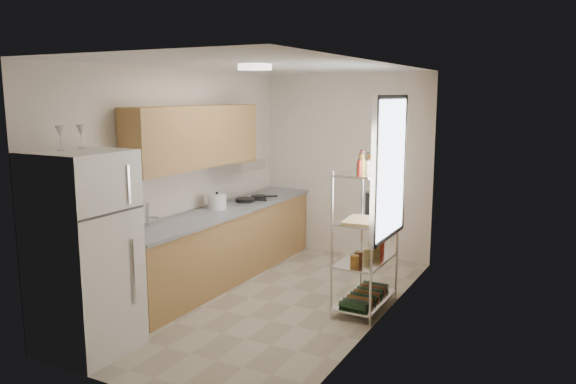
# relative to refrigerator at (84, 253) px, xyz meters

# --- Properties ---
(room) EXTENTS (2.52, 4.42, 2.62)m
(room) POSITION_rel_refrigerator_xyz_m (0.87, 1.83, 0.39)
(room) COLOR #ADA38C
(room) RESTS_ON ground
(counter_run) EXTENTS (0.63, 3.51, 0.90)m
(counter_run) POSITION_rel_refrigerator_xyz_m (-0.05, 2.26, -0.46)
(counter_run) COLOR #A78347
(counter_run) RESTS_ON ground
(upper_cabinets) EXTENTS (0.33, 2.20, 0.72)m
(upper_cabinets) POSITION_rel_refrigerator_xyz_m (-0.18, 1.93, 0.90)
(upper_cabinets) COLOR #A78347
(upper_cabinets) RESTS_ON room
(range_hood) EXTENTS (0.50, 0.60, 0.12)m
(range_hood) POSITION_rel_refrigerator_xyz_m (-0.13, 2.73, 0.48)
(range_hood) COLOR #B7BABC
(range_hood) RESTS_ON room
(window) EXTENTS (0.06, 1.00, 1.46)m
(window) POSITION_rel_refrigerator_xyz_m (2.10, 2.18, 0.64)
(window) COLOR white
(window) RESTS_ON room
(bakers_rack) EXTENTS (0.45, 0.90, 1.73)m
(bakers_rack) POSITION_rel_refrigerator_xyz_m (1.88, 2.12, 0.20)
(bakers_rack) COLOR silver
(bakers_rack) RESTS_ON ground
(ceiling_dome) EXTENTS (0.34, 0.34, 0.05)m
(ceiling_dome) POSITION_rel_refrigerator_xyz_m (0.87, 1.53, 1.66)
(ceiling_dome) COLOR white
(ceiling_dome) RESTS_ON room
(refrigerator) EXTENTS (0.75, 0.75, 1.82)m
(refrigerator) POSITION_rel_refrigerator_xyz_m (0.00, 0.00, 0.00)
(refrigerator) COLOR white
(refrigerator) RESTS_ON ground
(wine_glass_a) EXTENTS (0.08, 0.08, 0.21)m
(wine_glass_a) POSITION_rel_refrigerator_xyz_m (-0.12, -0.07, 1.02)
(wine_glass_a) COLOR silver
(wine_glass_a) RESTS_ON refrigerator
(wine_glass_b) EXTENTS (0.08, 0.08, 0.22)m
(wine_glass_b) POSITION_rel_refrigerator_xyz_m (-0.09, 0.13, 1.02)
(wine_glass_b) COLOR silver
(wine_glass_b) RESTS_ON refrigerator
(rice_cooker) EXTENTS (0.23, 0.23, 0.18)m
(rice_cooker) POSITION_rel_refrigerator_xyz_m (-0.11, 2.22, 0.08)
(rice_cooker) COLOR white
(rice_cooker) RESTS_ON counter_run
(frying_pan_large) EXTENTS (0.33, 0.33, 0.04)m
(frying_pan_large) POSITION_rel_refrigerator_xyz_m (-0.06, 2.78, 0.01)
(frying_pan_large) COLOR black
(frying_pan_large) RESTS_ON counter_run
(frying_pan_small) EXTENTS (0.29, 0.29, 0.04)m
(frying_pan_small) POSITION_rel_refrigerator_xyz_m (-0.02, 3.06, 0.01)
(frying_pan_small) COLOR black
(frying_pan_small) RESTS_ON counter_run
(cutting_board) EXTENTS (0.39, 0.48, 0.03)m
(cutting_board) POSITION_rel_refrigerator_xyz_m (1.92, 1.90, 0.12)
(cutting_board) COLOR tan
(cutting_board) RESTS_ON bakers_rack
(espresso_machine) EXTENTS (0.22, 0.27, 0.27)m
(espresso_machine) POSITION_rel_refrigerator_xyz_m (1.94, 2.28, 0.24)
(espresso_machine) COLOR black
(espresso_machine) RESTS_ON bakers_rack
(storage_bag) EXTENTS (0.12, 0.15, 0.16)m
(storage_bag) POSITION_rel_refrigerator_xyz_m (1.91, 2.46, -0.27)
(storage_bag) COLOR #B52E16
(storage_bag) RESTS_ON bakers_rack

